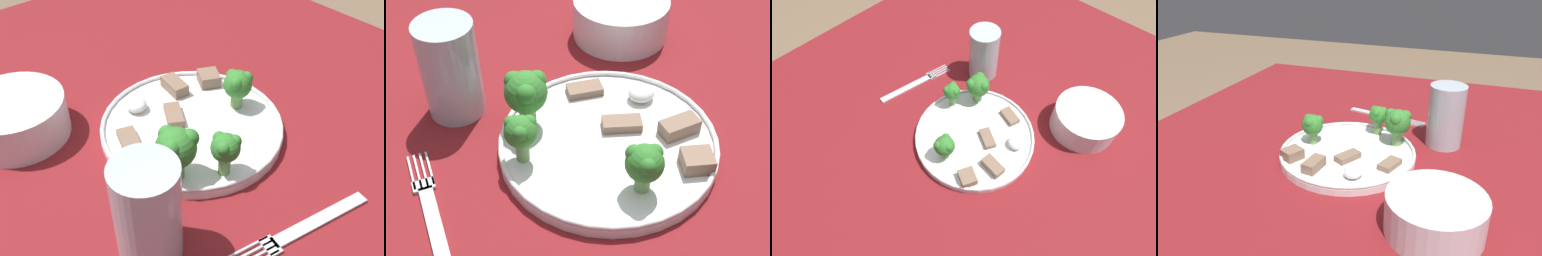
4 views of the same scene
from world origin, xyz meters
TOP-DOWN VIEW (x-y plane):
  - ground_plane at (0.00, 0.00)m, footprint 8.00×8.00m
  - table at (0.00, 0.00)m, footprint 1.08×1.06m
  - dinner_plate at (0.00, -0.06)m, footprint 0.25×0.25m
  - fork at (-0.21, -0.05)m, footprint 0.06×0.19m
  - cream_bowl at (0.15, 0.12)m, footprint 0.14×0.14m
  - drinking_glass at (-0.12, 0.10)m, footprint 0.07×0.07m
  - broccoli_floret_near_rim_left at (-0.06, 0.01)m, footprint 0.05×0.05m
  - broccoli_floret_center_left at (-0.01, -0.14)m, footprint 0.04×0.04m
  - broccoli_floret_back_left at (-0.09, -0.03)m, footprint 0.04×0.04m
  - meat_slice_front_slice at (0.03, 0.02)m, footprint 0.05×0.04m
  - meat_slice_middle_slice at (0.08, -0.10)m, footprint 0.05×0.03m
  - meat_slice_rear_slice at (0.03, -0.05)m, footprint 0.05×0.04m
  - meat_slice_edge_slice at (0.06, -0.15)m, footprint 0.04×0.04m
  - sauce_dollop at (0.08, -0.02)m, footprint 0.03×0.03m

SIDE VIEW (x-z plane):
  - ground_plane at x=0.00m, z-range 0.00..0.00m
  - table at x=0.00m, z-range 0.26..0.97m
  - fork at x=-0.21m, z-range 0.71..0.71m
  - dinner_plate at x=0.00m, z-range 0.71..0.72m
  - meat_slice_front_slice at x=0.03m, z-range 0.72..0.73m
  - meat_slice_rear_slice at x=0.03m, z-range 0.72..0.73m
  - meat_slice_middle_slice at x=0.08m, z-range 0.72..0.74m
  - meat_slice_edge_slice at x=0.06m, z-range 0.72..0.74m
  - sauce_dollop at x=0.08m, z-range 0.72..0.74m
  - cream_bowl at x=0.15m, z-range 0.70..0.76m
  - broccoli_floret_center_left at x=-0.01m, z-range 0.73..0.79m
  - broccoli_floret_back_left at x=-0.09m, z-range 0.73..0.79m
  - drinking_glass at x=-0.12m, z-range 0.70..0.82m
  - broccoli_floret_near_rim_left at x=-0.06m, z-range 0.73..0.80m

